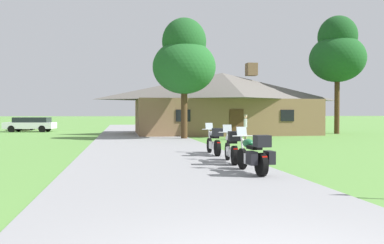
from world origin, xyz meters
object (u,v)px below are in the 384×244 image
motorcycle_green_nearest_to_camera (255,154)px  motorcycle_white_second_in_row (232,147)px  bystander_white_shirt_near_lodge (246,126)px  tree_by_lodge_front (184,60)px  parked_white_suv_far_left (31,124)px  parked_red_sedan_far_left (24,124)px  motorcycle_silver_farthest_in_row (214,141)px  tree_right_of_lodge (337,52)px

motorcycle_green_nearest_to_camera → motorcycle_white_second_in_row: same height
motorcycle_white_second_in_row → bystander_white_shirt_near_lodge: bystander_white_shirt_near_lodge is taller
motorcycle_white_second_in_row → bystander_white_shirt_near_lodge: bearing=76.1°
tree_by_lodge_front → parked_white_suv_far_left: (-12.88, 13.48, -4.67)m
tree_by_lodge_front → motorcycle_white_second_in_row: bearing=-92.1°
parked_red_sedan_far_left → motorcycle_silver_farthest_in_row: bearing=-71.0°
tree_right_of_lodge → motorcycle_silver_farthest_in_row: bearing=-132.9°
tree_right_of_lodge → tree_by_lodge_front: bearing=-160.6°
motorcycle_green_nearest_to_camera → motorcycle_silver_farthest_in_row: bearing=85.6°
motorcycle_white_second_in_row → bystander_white_shirt_near_lodge: size_ratio=1.24×
motorcycle_white_second_in_row → tree_by_lodge_front: 14.51m
motorcycle_white_second_in_row → tree_right_of_lodge: 24.75m
motorcycle_white_second_in_row → parked_red_sedan_far_left: 34.84m
bystander_white_shirt_near_lodge → parked_red_sedan_far_left: bystander_white_shirt_near_lodge is taller
tree_by_lodge_front → parked_white_suv_far_left: size_ratio=1.73×
motorcycle_white_second_in_row → parked_red_sedan_far_left: (-14.05, 31.89, 0.02)m
parked_red_sedan_far_left → tree_right_of_lodge: bearing=-31.3°
motorcycle_silver_farthest_in_row → bystander_white_shirt_near_lodge: (4.39, 9.45, 0.33)m
motorcycle_white_second_in_row → parked_white_suv_far_left: bearing=120.5°
tree_by_lodge_front → parked_red_sedan_far_left: bearing=128.6°
bystander_white_shirt_near_lodge → parked_white_suv_far_left: bearing=65.1°
motorcycle_green_nearest_to_camera → tree_by_lodge_front: (0.53, 16.15, 4.84)m
parked_white_suv_far_left → parked_red_sedan_far_left: 5.02m
bystander_white_shirt_near_lodge → motorcycle_silver_farthest_in_row: bearing=171.6°
tree_right_of_lodge → motorcycle_white_second_in_row: bearing=-128.4°
bystander_white_shirt_near_lodge → motorcycle_green_nearest_to_camera: bearing=179.7°
parked_white_suv_far_left → bystander_white_shirt_near_lodge: bearing=-123.8°
tree_by_lodge_front → motorcycle_green_nearest_to_camera: bearing=-91.9°
motorcycle_silver_farthest_in_row → parked_white_suv_far_left: parked_white_suv_far_left is taller
motorcycle_white_second_in_row → motorcycle_silver_farthest_in_row: same height
parked_red_sedan_far_left → motorcycle_green_nearest_to_camera: bearing=-74.6°
parked_white_suv_far_left → parked_red_sedan_far_left: parked_white_suv_far_left is taller
motorcycle_green_nearest_to_camera → parked_red_sedan_far_left: size_ratio=0.47×
tree_by_lodge_front → parked_white_suv_far_left: tree_by_lodge_front is taller
motorcycle_white_second_in_row → motorcycle_silver_farthest_in_row: bearing=95.1°
motorcycle_green_nearest_to_camera → tree_right_of_lodge: size_ratio=0.20×
tree_right_of_lodge → motorcycle_green_nearest_to_camera: bearing=-125.1°
tree_right_of_lodge → parked_white_suv_far_left: (-27.22, 8.44, -6.33)m
motorcycle_silver_farthest_in_row → tree_by_lodge_front: tree_by_lodge_front is taller
parked_white_suv_far_left → tree_right_of_lodge: bearing=-99.5°
motorcycle_white_second_in_row → motorcycle_silver_farthest_in_row: size_ratio=1.00×
motorcycle_green_nearest_to_camera → parked_white_suv_far_left: (-12.35, 29.64, 0.17)m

